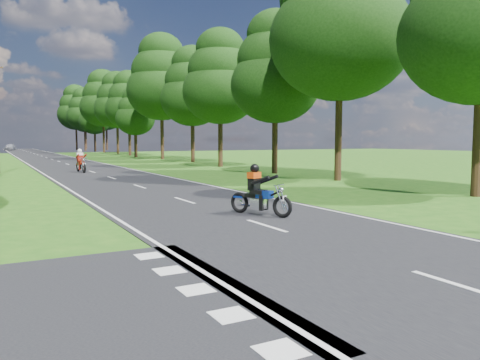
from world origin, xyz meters
TOP-DOWN VIEW (x-y plane):
  - ground at (0.00, 0.00)m, footprint 160.00×160.00m
  - main_road at (0.00, 50.00)m, footprint 7.00×140.00m
  - road_markings at (-0.14, 48.13)m, footprint 7.40×140.00m
  - treeline at (1.43, 60.06)m, footprint 40.00×115.35m
  - rider_near_blue at (0.77, 3.61)m, footprint 1.39×2.00m
  - rider_far_red at (-0.77, 26.00)m, footprint 0.83×2.05m
  - distant_car at (-2.38, 102.62)m, footprint 2.65×4.56m

SIDE VIEW (x-z plane):
  - ground at x=0.00m, z-range 0.00..0.00m
  - main_road at x=0.00m, z-range 0.00..0.02m
  - road_markings at x=-0.14m, z-range 0.02..0.03m
  - distant_car at x=-2.38m, z-range 0.02..1.48m
  - rider_near_blue at x=0.77m, z-range 0.02..1.61m
  - rider_far_red at x=-0.77m, z-range 0.02..1.69m
  - treeline at x=1.43m, z-range 0.86..15.65m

